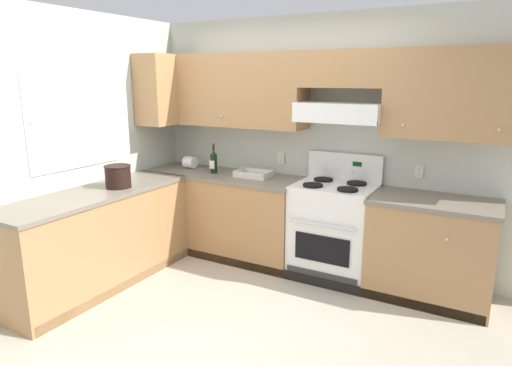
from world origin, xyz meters
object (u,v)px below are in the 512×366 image
object	(u,v)px
bucket	(118,176)
stove	(333,230)
wine_bottle	(214,161)
paper_towel_roll	(190,162)
bowl	(254,175)

from	to	relation	value
bucket	stove	bearing A→B (deg)	29.62
wine_bottle	paper_towel_roll	distance (m)	0.41
wine_bottle	bucket	bearing A→B (deg)	-112.74
bucket	paper_towel_roll	size ratio (longest dim) A/B	1.86
stove	wine_bottle	distance (m)	1.49
wine_bottle	stove	bearing A→B (deg)	1.17
stove	wine_bottle	bearing A→B (deg)	-178.83
wine_bottle	bucket	distance (m)	1.08
stove	bucket	distance (m)	2.14
wine_bottle	bowl	bearing A→B (deg)	5.80
bowl	stove	bearing A→B (deg)	-1.24
bowl	wine_bottle	bearing A→B (deg)	-174.20
stove	paper_towel_roll	distance (m)	1.85
wine_bottle	bucket	xyz separation A→B (m)	(-0.42, -0.99, -0.02)
stove	bucket	size ratio (longest dim) A/B	4.77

